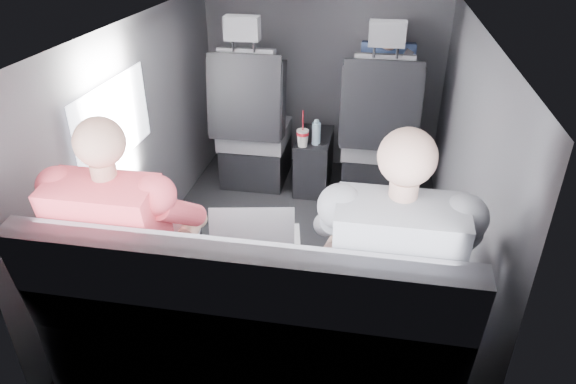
% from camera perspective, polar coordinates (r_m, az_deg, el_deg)
% --- Properties ---
extents(floor, '(2.60, 2.60, 0.00)m').
position_cam_1_polar(floor, '(3.18, 0.70, -6.58)').
color(floor, black).
rests_on(floor, ground).
extents(ceiling, '(2.60, 2.60, 0.00)m').
position_cam_1_polar(ceiling, '(2.63, 0.88, 18.08)').
color(ceiling, '#B2B2AD').
rests_on(ceiling, panel_back).
extents(panel_left, '(0.02, 2.60, 1.35)m').
position_cam_1_polar(panel_left, '(3.10, -15.93, 5.61)').
color(panel_left, '#56565B').
rests_on(panel_left, floor).
extents(panel_right, '(0.02, 2.60, 1.35)m').
position_cam_1_polar(panel_right, '(2.85, 18.96, 3.01)').
color(panel_right, '#56565B').
rests_on(panel_right, floor).
extents(panel_front, '(1.80, 0.02, 1.35)m').
position_cam_1_polar(panel_front, '(4.05, 3.88, 12.06)').
color(panel_front, '#56565B').
rests_on(panel_front, floor).
extents(panel_back, '(1.80, 0.02, 1.35)m').
position_cam_1_polar(panel_back, '(1.76, -6.35, -12.87)').
color(panel_back, '#56565B').
rests_on(panel_back, floor).
extents(side_window, '(0.02, 0.75, 0.42)m').
position_cam_1_polar(side_window, '(2.77, -18.72, 7.38)').
color(side_window, white).
rests_on(side_window, panel_left).
extents(seatbelt, '(0.35, 0.11, 0.59)m').
position_cam_1_polar(seatbelt, '(3.39, 10.37, 10.49)').
color(seatbelt, black).
rests_on(seatbelt, front_seat_right).
extents(front_seat_left, '(0.52, 0.58, 1.26)m').
position_cam_1_polar(front_seat_left, '(3.79, -3.91, 6.44)').
color(front_seat_left, black).
rests_on(front_seat_left, floor).
extents(front_seat_right, '(0.52, 0.58, 1.26)m').
position_cam_1_polar(front_seat_right, '(3.69, 9.87, 5.42)').
color(front_seat_right, black).
rests_on(front_seat_right, floor).
extents(center_console, '(0.24, 0.48, 0.41)m').
position_cam_1_polar(center_console, '(3.83, 2.90, 3.45)').
color(center_console, black).
rests_on(center_console, floor).
extents(rear_bench, '(1.60, 0.57, 0.92)m').
position_cam_1_polar(rear_bench, '(2.18, -4.06, -15.98)').
color(rear_bench, slate).
rests_on(rear_bench, floor).
extents(soda_cup, '(0.09, 0.09, 0.26)m').
position_cam_1_polar(soda_cup, '(3.56, 1.64, 6.10)').
color(soda_cup, white).
rests_on(soda_cup, center_console).
extents(water_bottle, '(0.06, 0.06, 0.18)m').
position_cam_1_polar(water_bottle, '(3.59, 3.16, 6.54)').
color(water_bottle, '#A5C9DF').
rests_on(water_bottle, center_console).
extents(laptop_white, '(0.33, 0.33, 0.22)m').
position_cam_1_polar(laptop_white, '(2.29, -13.92, -4.11)').
color(laptop_white, silver).
rests_on(laptop_white, passenger_rear_left).
extents(laptop_silver, '(0.38, 0.36, 0.24)m').
position_cam_1_polar(laptop_silver, '(2.17, -3.36, -5.18)').
color(laptop_silver, silver).
rests_on(laptop_silver, rear_bench).
extents(laptop_black, '(0.30, 0.27, 0.22)m').
position_cam_1_polar(laptop_black, '(2.18, 11.17, -5.66)').
color(laptop_black, black).
rests_on(laptop_black, passenger_rear_right).
extents(passenger_rear_left, '(0.51, 0.63, 1.23)m').
position_cam_1_polar(passenger_rear_left, '(2.20, -16.73, -5.95)').
color(passenger_rear_left, '#323237').
rests_on(passenger_rear_left, rear_bench).
extents(passenger_rear_right, '(0.53, 0.65, 1.27)m').
position_cam_1_polar(passenger_rear_right, '(1.99, 11.37, -8.83)').
color(passenger_rear_right, navy).
rests_on(passenger_rear_right, rear_bench).
extents(passenger_front_right, '(0.37, 0.37, 0.72)m').
position_cam_1_polar(passenger_front_right, '(3.81, 10.74, 11.61)').
color(passenger_front_right, navy).
rests_on(passenger_front_right, front_seat_right).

